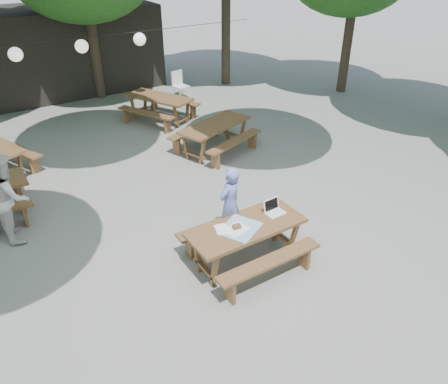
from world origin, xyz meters
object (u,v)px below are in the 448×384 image
second_person (9,197)px  plastic_chair (181,90)px  woman (230,204)px  main_picnic_table (246,243)px

second_person → plastic_chair: (6.27, 5.39, -0.59)m
woman → second_person: (-3.31, 2.20, 0.11)m
main_picnic_table → plastic_chair: size_ratio=2.22×
woman → second_person: bearing=-52.8°
second_person → plastic_chair: size_ratio=1.87×
woman → plastic_chair: size_ratio=1.62×
main_picnic_table → plastic_chair: (3.11, 8.33, -0.13)m
woman → second_person: 3.98m
woman → second_person: size_ratio=0.86×
woman → plastic_chair: 8.16m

